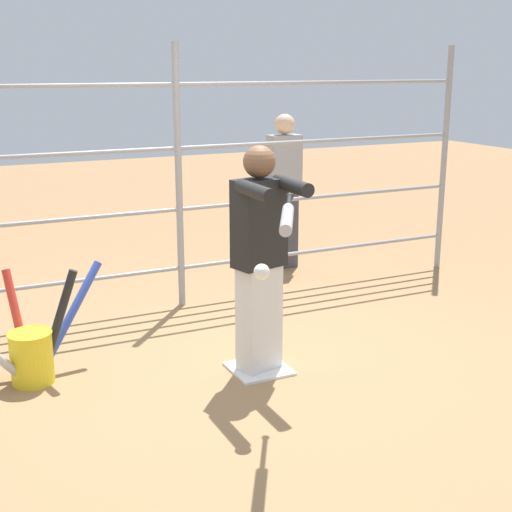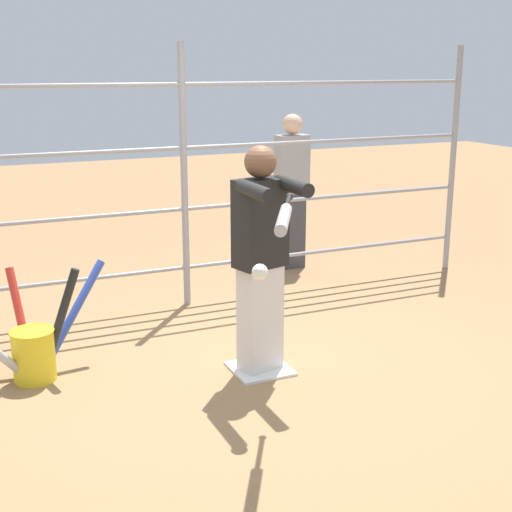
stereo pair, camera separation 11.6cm
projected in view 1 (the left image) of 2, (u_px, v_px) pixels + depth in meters
The scene contains 8 objects.
ground_plane at pixel (259, 370), 5.09m from camera, with size 24.00×24.00×0.00m, color #9E754C.
home_plate at pixel (259, 369), 5.09m from camera, with size 0.40×0.40×0.02m.
fence_backstop at pixel (179, 179), 6.19m from camera, with size 5.90×0.06×2.30m.
batter at pixel (260, 254), 4.86m from camera, with size 0.40×0.61×1.60m.
baseball_bat_swinging at pixel (287, 216), 3.87m from camera, with size 0.48×0.79×0.08m.
softball_in_flight at pixel (262, 272), 4.18m from camera, with size 0.10×0.10×0.10m.
bat_bucket at pixel (32, 349), 4.85m from camera, with size 1.17×0.64×0.77m.
bystander_behind_fence at pixel (284, 189), 7.49m from camera, with size 0.34×0.21×1.63m.
Camera 1 is at (2.06, 4.23, 2.11)m, focal length 50.00 mm.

